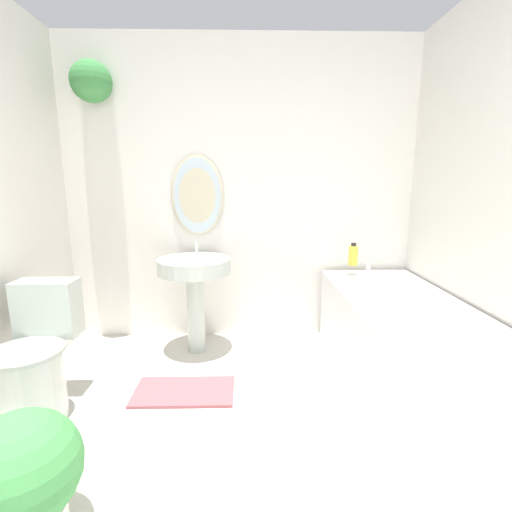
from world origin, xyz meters
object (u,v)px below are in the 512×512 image
toilet (34,362)px  bathtub (403,344)px  pedestal_sink (195,278)px  shampoo_bottle (353,255)px  potted_plant (23,475)px

toilet → bathtub: 2.17m
pedestal_sink → shampoo_bottle: size_ratio=4.73×
pedestal_sink → shampoo_bottle: pedestal_sink is taller
bathtub → toilet: bearing=-174.8°
bathtub → shampoo_bottle: 0.81m
bathtub → shampoo_bottle: (-0.14, 0.68, 0.43)m
potted_plant → toilet: bearing=116.7°
pedestal_sink → bathtub: (1.37, -0.57, -0.28)m
toilet → potted_plant: 0.89m
pedestal_sink → potted_plant: pedestal_sink is taller
toilet → bathtub: size_ratio=0.43×
pedestal_sink → potted_plant: bearing=-104.3°
shampoo_bottle → toilet: bearing=-156.6°
potted_plant → pedestal_sink: bearing=75.7°
bathtub → potted_plant: size_ratio=3.30×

